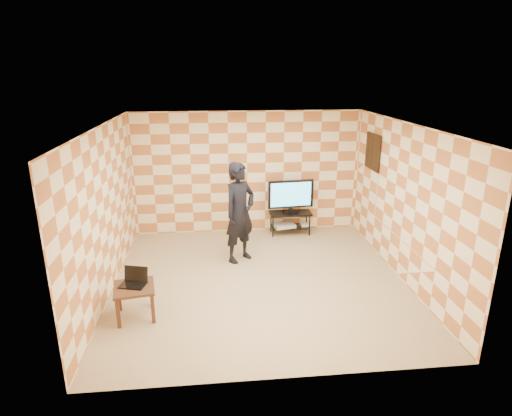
{
  "coord_description": "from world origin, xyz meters",
  "views": [
    {
      "loc": [
        -0.76,
        -6.69,
        3.55
      ],
      "look_at": [
        0.0,
        0.6,
        1.15
      ],
      "focal_mm": 30.0,
      "sensor_mm": 36.0,
      "label": 1
    }
  ],
  "objects_px": {
    "tv_stand": "(290,218)",
    "tv": "(291,195)",
    "side_table": "(134,292)",
    "person": "(240,213)"
  },
  "relations": [
    {
      "from": "person",
      "to": "tv",
      "type": "bearing_deg",
      "value": 6.29
    },
    {
      "from": "tv_stand",
      "to": "tv",
      "type": "distance_m",
      "value": 0.54
    },
    {
      "from": "tv_stand",
      "to": "tv",
      "type": "height_order",
      "value": "tv"
    },
    {
      "from": "tv_stand",
      "to": "person",
      "type": "height_order",
      "value": "person"
    },
    {
      "from": "tv_stand",
      "to": "person",
      "type": "relative_size",
      "value": 0.48
    },
    {
      "from": "tv_stand",
      "to": "side_table",
      "type": "relative_size",
      "value": 1.4
    },
    {
      "from": "side_table",
      "to": "person",
      "type": "relative_size",
      "value": 0.34
    },
    {
      "from": "tv",
      "to": "tv_stand",
      "type": "bearing_deg",
      "value": 85.02
    },
    {
      "from": "tv_stand",
      "to": "side_table",
      "type": "height_order",
      "value": "same"
    },
    {
      "from": "tv",
      "to": "person",
      "type": "height_order",
      "value": "person"
    }
  ]
}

